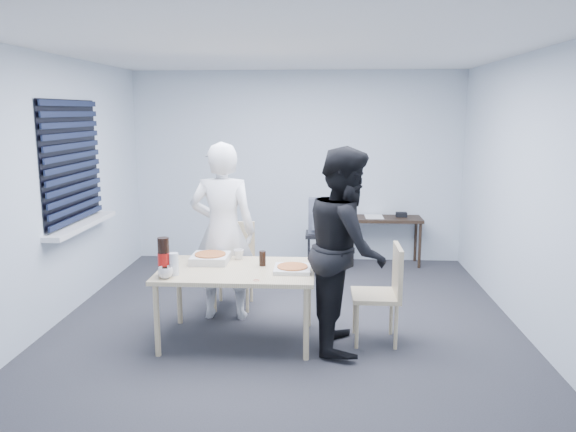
# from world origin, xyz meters

# --- Properties ---
(room) EXTENTS (5.00, 5.00, 5.00)m
(room) POSITION_xyz_m (-2.20, 0.40, 1.44)
(room) COLOR #2C2C31
(room) RESTS_ON ground
(dining_table) EXTENTS (1.38, 0.88, 0.67)m
(dining_table) POSITION_xyz_m (-0.41, -0.41, 0.61)
(dining_table) COLOR beige
(dining_table) RESTS_ON ground
(chair_far) EXTENTS (0.42, 0.42, 0.89)m
(chair_far) POSITION_xyz_m (-0.59, 0.55, 0.51)
(chair_far) COLOR beige
(chair_far) RESTS_ON ground
(chair_right) EXTENTS (0.42, 0.42, 0.89)m
(chair_right) POSITION_xyz_m (0.92, -0.37, 0.51)
(chair_right) COLOR beige
(chair_right) RESTS_ON ground
(person_white) EXTENTS (0.65, 0.42, 1.77)m
(person_white) POSITION_xyz_m (-0.63, 0.17, 0.89)
(person_white) COLOR white
(person_white) RESTS_ON ground
(person_black) EXTENTS (0.47, 0.86, 1.77)m
(person_black) POSITION_xyz_m (0.56, -0.46, 0.89)
(person_black) COLOR black
(person_black) RESTS_ON ground
(side_table) EXTENTS (0.97, 0.43, 0.65)m
(side_table) POSITION_xyz_m (1.20, 2.28, 0.57)
(side_table) COLOR #2D2217
(side_table) RESTS_ON ground
(stool) EXTENTS (0.38, 0.38, 0.53)m
(stool) POSITION_xyz_m (0.34, 1.77, 0.42)
(stool) COLOR black
(stool) RESTS_ON ground
(backpack) EXTENTS (0.32, 0.23, 0.45)m
(backpack) POSITION_xyz_m (0.34, 1.75, 0.75)
(backpack) COLOR slate
(backpack) RESTS_ON stool
(pizza_box_a) EXTENTS (0.34, 0.34, 0.08)m
(pizza_box_a) POSITION_xyz_m (-0.69, -0.21, 0.71)
(pizza_box_a) COLOR silver
(pizza_box_a) RESTS_ON dining_table
(pizza_box_b) EXTENTS (0.32, 0.32, 0.05)m
(pizza_box_b) POSITION_xyz_m (0.09, -0.45, 0.69)
(pizza_box_b) COLOR silver
(pizza_box_b) RESTS_ON dining_table
(mug_a) EXTENTS (0.17, 0.17, 0.10)m
(mug_a) POSITION_xyz_m (-0.97, -0.74, 0.72)
(mug_a) COLOR silver
(mug_a) RESTS_ON dining_table
(mug_b) EXTENTS (0.10, 0.10, 0.09)m
(mug_b) POSITION_xyz_m (-0.44, -0.08, 0.72)
(mug_b) COLOR silver
(mug_b) RESTS_ON dining_table
(cola_glass) EXTENTS (0.07, 0.07, 0.14)m
(cola_glass) POSITION_xyz_m (-0.19, -0.30, 0.74)
(cola_glass) COLOR black
(cola_glass) RESTS_ON dining_table
(soda_bottle) EXTENTS (0.10, 0.10, 0.33)m
(soda_bottle) POSITION_xyz_m (-1.00, -0.65, 0.83)
(soda_bottle) COLOR black
(soda_bottle) RESTS_ON dining_table
(plastic_cups) EXTENTS (0.09, 0.09, 0.19)m
(plastic_cups) POSITION_xyz_m (-0.92, -0.64, 0.77)
(plastic_cups) COLOR silver
(plastic_cups) RESTS_ON dining_table
(rubber_band) EXTENTS (0.06, 0.06, 0.00)m
(rubber_band) POSITION_xyz_m (-0.20, -0.75, 0.67)
(rubber_band) COLOR red
(rubber_band) RESTS_ON dining_table
(papers) EXTENTS (0.25, 0.34, 0.01)m
(papers) POSITION_xyz_m (1.05, 2.31, 0.65)
(papers) COLOR white
(papers) RESTS_ON side_table
(black_box) EXTENTS (0.15, 0.11, 0.06)m
(black_box) POSITION_xyz_m (1.42, 2.33, 0.68)
(black_box) COLOR black
(black_box) RESTS_ON side_table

